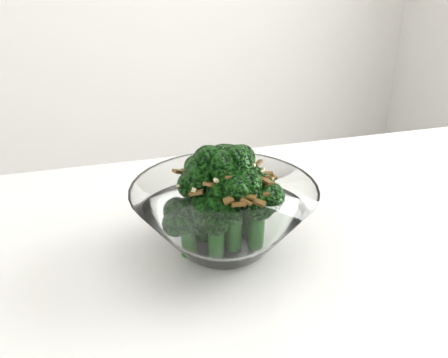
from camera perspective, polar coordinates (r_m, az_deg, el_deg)
name	(u,v)px	position (r m, az deg, el deg)	size (l,w,h in m)	color
table	(402,351)	(0.56, 19.65, -18.01)	(1.32, 1.00, 0.75)	white
broccoli_dish	(224,210)	(0.53, 0.05, -3.58)	(0.20, 0.20, 0.12)	white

